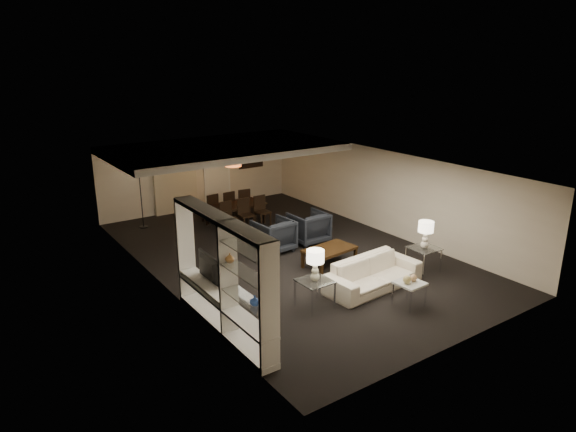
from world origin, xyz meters
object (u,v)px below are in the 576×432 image
Objects in this scene: sofa at (373,274)px; chair_fm at (226,205)px; chair_fr at (242,202)px; marble_table at (409,294)px; television at (206,269)px; chair_nm at (246,214)px; pendant_light at (233,163)px; vase_amber at (230,258)px; armchair_right at (308,227)px; chair_fl at (210,208)px; armchair_left at (273,235)px; dining_table at (236,214)px; chair_nl at (229,218)px; side_table_right at (423,259)px; vase_blue at (255,300)px; chair_nr at (263,211)px; floor_lamp at (141,198)px; coffee_table at (329,257)px; side_table_left at (315,294)px; table_lamp_left at (315,266)px; floor_speaker at (227,278)px; table_lamp_right at (425,235)px.

chair_fm is at bearing 88.40° from sofa.
marble_table is at bearing 93.80° from chair_fr.
television is 1.03× the size of chair_nm.
pendant_light is 2.90× the size of vase_amber.
sofa is at bearing 80.05° from armchair_right.
armchair_left is at bearing 87.76° from chair_fl.
chair_nm reaches higher than armchair_left.
chair_nm is 1.00× the size of chair_fl.
chair_fl reaches higher than marble_table.
dining_table is 0.90m from chair_nl.
armchair_right reaches higher than side_table_right.
vase_blue is at bearing 50.31° from armchair_left.
chair_nl is at bearing -85.21° from armchair_left.
vase_blue is at bearing -124.10° from chair_nr.
dining_table is 0.90m from chair_fr.
chair_nm reaches higher than marble_table.
floor_lamp is (0.87, 6.33, -0.08)m from television.
sofa is 13.14× the size of vase_blue.
chair_nr is (0.31, 5.32, 0.12)m from sofa.
vase_amber is (-3.76, -0.12, 1.30)m from sofa.
coffee_table is 2.34m from side_table_left.
chair_nm is 0.50× the size of floor_lamp.
television reaches higher than chair_nl.
armchair_left is 5.37× the size of vase_blue.
coffee_table is 2.70m from marble_table.
table_lamp_left is 2.14m from marble_table.
side_table_left is at bearing -49.87° from floor_speaker.
chair_fm is (1.41, 6.62, -0.49)m from table_lamp_left.
vase_amber is at bearing -96.90° from floor_lamp.
table_lamp_right is at bearing -74.87° from dining_table.
chair_nl is (-0.74, -0.99, -1.44)m from pendant_light.
chair_fr reaches higher than marble_table.
chair_fl is at bearing -26.79° from television.
television is (-2.03, 0.99, 0.07)m from table_lamp_left.
side_table_right is 5.68m from chair_nm.
table_lamp_right is at bearing -66.43° from chair_nl.
pendant_light is at bearing 110.10° from chair_fm.
side_table_right is (2.30, -3.30, -0.14)m from armchair_left.
chair_fm is (1.41, 6.62, 0.17)m from side_table_left.
pendant_light is at bearing 56.50° from floor_speaker.
television is 0.51× the size of floor_lamp.
side_table_right is 6.91m from chair_fm.
pendant_light is 7.60m from marble_table.
vase_blue is at bearing -116.86° from chair_nl.
sofa is at bearing 14.57° from vase_blue.
chair_nl is (-0.89, 6.42, 0.20)m from marble_table.
floor_speaker is (-2.89, -4.89, -1.43)m from pendant_light.
dining_table is 0.96× the size of floor_lamp.
side_table_right is at bearing -76.62° from chair_nr.
side_table_left is 3.46m from table_lamp_right.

